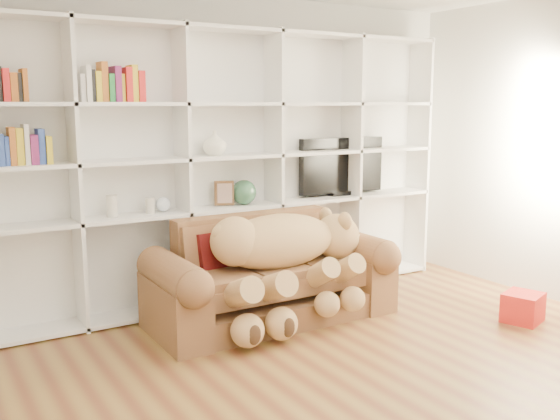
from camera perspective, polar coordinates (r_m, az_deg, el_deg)
floor at (r=3.94m, az=11.62°, el=-16.98°), size 5.00×5.00×0.00m
wall_back at (r=5.62m, az=-5.53°, el=5.55°), size 5.00×0.02×2.70m
bookshelf at (r=5.40m, az=-7.19°, el=4.88°), size 4.43×0.35×2.40m
sofa at (r=5.14m, az=-0.92°, el=-6.52°), size 1.99×0.86×0.84m
teddy_bear at (r=4.95m, az=0.42°, el=-3.97°), size 1.49×0.82×0.86m
throw_pillow at (r=5.01m, az=-5.86°, el=-3.86°), size 0.33×0.21×0.33m
gift_box at (r=5.49m, az=21.31°, el=-8.29°), size 0.37×0.36×0.24m
tv at (r=6.16m, az=5.65°, el=3.95°), size 0.95×0.18×0.56m
picture_frame at (r=5.46m, az=-5.13°, el=1.55°), size 0.17×0.10×0.21m
green_vase at (r=5.55m, az=-3.32°, el=1.63°), size 0.22×0.22×0.22m
figurine_tall at (r=5.11m, az=-15.12°, el=0.36°), size 0.09×0.09×0.18m
figurine_short at (r=5.21m, az=-11.79°, el=0.40°), size 0.08×0.08×0.13m
snow_globe at (r=5.24m, az=-10.64°, el=0.53°), size 0.12×0.12×0.12m
shelf_vase at (r=5.38m, az=-6.00°, el=6.12°), size 0.24×0.24×0.21m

